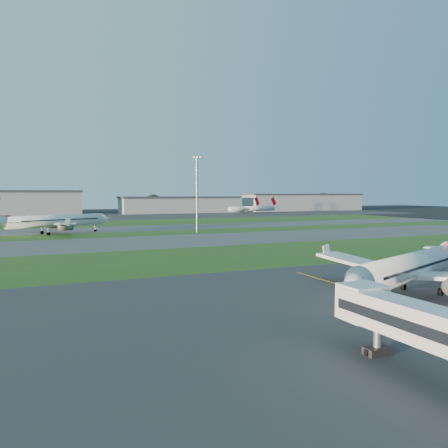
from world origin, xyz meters
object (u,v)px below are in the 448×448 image
airliner_taxiing (55,221)px  airliner_parked (413,267)px  mini_jet_near (244,209)px  mini_jet_far (259,208)px  light_mast_centre (197,189)px

airliner_taxiing → airliner_parked: bearing=90.0°
mini_jet_near → airliner_taxiing: bearing=-159.7°
mini_jet_near → mini_jet_far: size_ratio=0.96×
light_mast_centre → mini_jet_near: bearing=57.6°
airliner_parked → mini_jet_far: size_ratio=1.15×
airliner_parked → light_mast_centre: 99.08m
mini_jet_near → mini_jet_far: same height
airliner_parked → mini_jet_far: 235.98m
airliner_parked → airliner_taxiing: bearing=87.5°
mini_jet_near → mini_jet_far: bearing=-11.9°
airliner_taxiing → mini_jet_far: size_ratio=1.31×
airliner_parked → mini_jet_near: airliner_parked is taller
airliner_parked → mini_jet_near: (79.96, 215.44, -0.52)m
airliner_taxiing → mini_jet_far: bearing=-160.1°
airliner_parked → mini_jet_near: 229.80m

